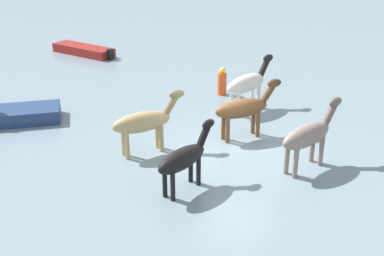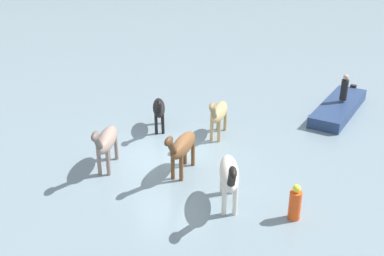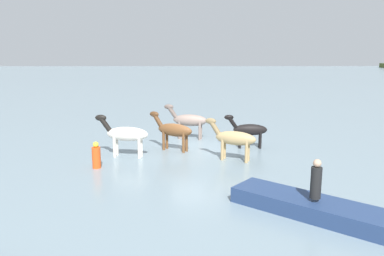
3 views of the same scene
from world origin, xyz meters
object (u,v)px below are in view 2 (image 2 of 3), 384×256
horse_rear_stallion (182,146)px  horse_pinto_flank (218,113)px  horse_dun_straggler (229,174)px  buoy_channel_marker (295,204)px  boat_dinghy_port (339,109)px  horse_gray_outer (106,141)px  person_boatman_standing (344,88)px  horse_lead (159,109)px

horse_rear_stallion → horse_pinto_flank: (1.81, 2.76, -0.01)m
horse_dun_straggler → buoy_channel_marker: size_ratio=2.23×
boat_dinghy_port → horse_gray_outer: bearing=-30.6°
person_boatman_standing → buoy_channel_marker: bearing=-123.3°
horse_pinto_flank → buoy_channel_marker: bearing=35.1°
horse_lead → person_boatman_standing: (8.39, 0.69, 0.21)m
horse_lead → boat_dinghy_port: horse_lead is taller
boat_dinghy_port → buoy_channel_marker: 8.98m
boat_dinghy_port → horse_lead: bearing=-45.7°
horse_rear_stallion → boat_dinghy_port: bearing=148.6°
horse_rear_stallion → boat_dinghy_port: (7.75, 4.42, -0.86)m
boat_dinghy_port → person_boatman_standing: size_ratio=3.84×
horse_gray_outer → horse_lead: horse_gray_outer is taller
horse_dun_straggler → horse_pinto_flank: size_ratio=1.09×
horse_lead → buoy_channel_marker: horse_lead is taller
horse_pinto_flank → boat_dinghy_port: 6.22m
horse_gray_outer → boat_dinghy_port: horse_gray_outer is taller
horse_rear_stallion → person_boatman_standing: 9.09m
horse_rear_stallion → horse_lead: horse_rear_stallion is taller
horse_gray_outer → horse_lead: (2.08, 3.03, -0.12)m
horse_lead → horse_rear_stallion: bearing=10.7°
horse_gray_outer → horse_rear_stallion: 2.67m
horse_lead → horse_gray_outer: bearing=-31.0°
person_boatman_standing → horse_rear_stallion: bearing=-150.5°
horse_rear_stallion → boat_dinghy_port: 8.96m
buoy_channel_marker → horse_lead: bearing=116.1°
horse_gray_outer → horse_pinto_flank: 4.81m
horse_gray_outer → boat_dinghy_port: bearing=123.1°
horse_pinto_flank → boat_dinghy_port: (5.93, 1.66, -0.85)m
horse_pinto_flank → horse_gray_outer: bearing=-40.8°
horse_rear_stallion → horse_lead: 3.81m
person_boatman_standing → horse_gray_outer: bearing=-160.4°
horse_gray_outer → boat_dinghy_port: (10.31, 3.66, -0.88)m
horse_rear_stallion → horse_lead: size_ratio=1.05×
person_boatman_standing → buoy_channel_marker: (-5.00, -7.61, -0.63)m
horse_lead → horse_pinto_flank: (2.30, -1.03, 0.09)m
person_boatman_standing → horse_dun_straggler: bearing=-135.5°
horse_gray_outer → person_boatman_standing: (10.47, 3.72, 0.09)m
horse_dun_straggler → boat_dinghy_port: 9.36m
horse_gray_outer → buoy_channel_marker: 6.73m
horse_pinto_flank → boat_dinghy_port: bearing=130.2°
boat_dinghy_port → buoy_channel_marker: size_ratio=4.01×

